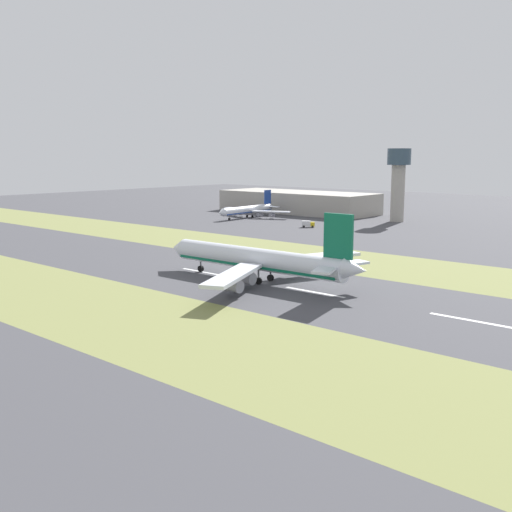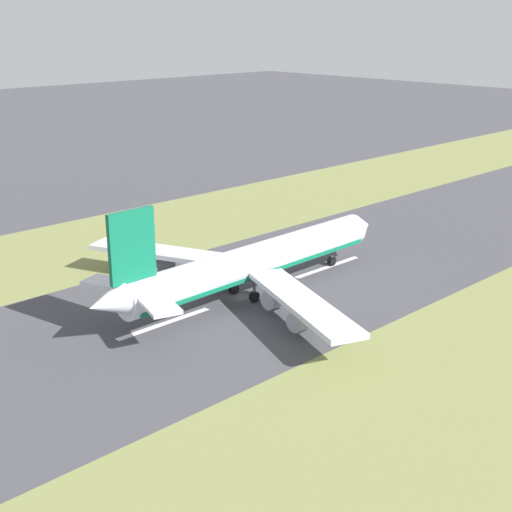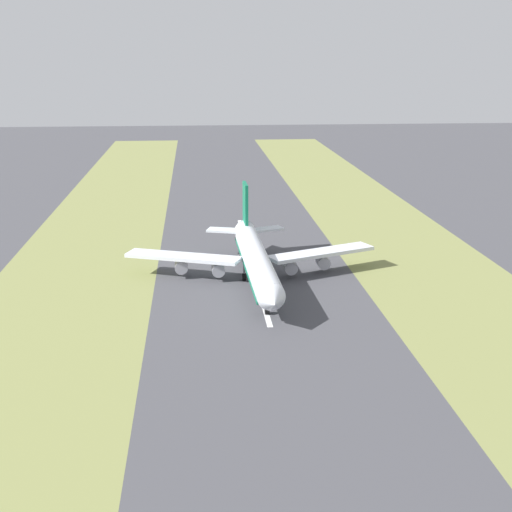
{
  "view_description": "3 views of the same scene",
  "coord_description": "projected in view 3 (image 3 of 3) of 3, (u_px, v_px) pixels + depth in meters",
  "views": [
    {
      "loc": [
        -121.0,
        -102.1,
        34.1
      ],
      "look_at": [
        0.42,
        3.26,
        7.0
      ],
      "focal_mm": 42.0,
      "sensor_mm": 36.0,
      "label": 1
    },
    {
      "loc": [
        86.73,
        -78.56,
        46.84
      ],
      "look_at": [
        0.42,
        3.26,
        7.0
      ],
      "focal_mm": 50.0,
      "sensor_mm": 36.0,
      "label": 2
    },
    {
      "loc": [
        14.74,
        167.76,
        53.83
      ],
      "look_at": [
        0.42,
        3.26,
        7.0
      ],
      "focal_mm": 50.0,
      "sensor_mm": 36.0,
      "label": 3
    }
  ],
  "objects": [
    {
      "name": "grass_median_west",
      "position": [
        433.0,
        275.0,
        180.46
      ],
      "size": [
        40.0,
        600.0,
        0.01
      ],
      "primitive_type": "cube",
      "color": "olive",
      "rests_on": "ground"
    },
    {
      "name": "airplane_main_jet",
      "position": [
        255.0,
        258.0,
        173.72
      ],
      "size": [
        64.12,
        67.12,
        20.2
      ],
      "color": "silver",
      "rests_on": "ground"
    },
    {
      "name": "grass_median_east",
      "position": [
        72.0,
        284.0,
        172.95
      ],
      "size": [
        40.0,
        600.0,
        0.01
      ],
      "primitive_type": "cube",
      "color": "olive",
      "rests_on": "ground"
    },
    {
      "name": "ground_plane",
      "position": [
        257.0,
        279.0,
        176.7
      ],
      "size": [
        800.0,
        800.0,
        0.0
      ],
      "primitive_type": "plane",
      "color": "#424247"
    },
    {
      "name": "centreline_dash_near",
      "position": [
        241.0,
        226.0,
        231.08
      ],
      "size": [
        1.2,
        18.0,
        0.01
      ],
      "primitive_type": "cube",
      "color": "silver",
      "rests_on": "ground"
    },
    {
      "name": "centreline_dash_mid",
      "position": [
        251.0,
        261.0,
        192.75
      ],
      "size": [
        1.2,
        18.0,
        0.01
      ],
      "primitive_type": "cube",
      "color": "silver",
      "rests_on": "ground"
    },
    {
      "name": "centreline_dash_far",
      "position": [
        266.0,
        312.0,
        154.41
      ],
      "size": [
        1.2,
        18.0,
        0.01
      ],
      "primitive_type": "cube",
      "color": "silver",
      "rests_on": "ground"
    }
  ]
}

